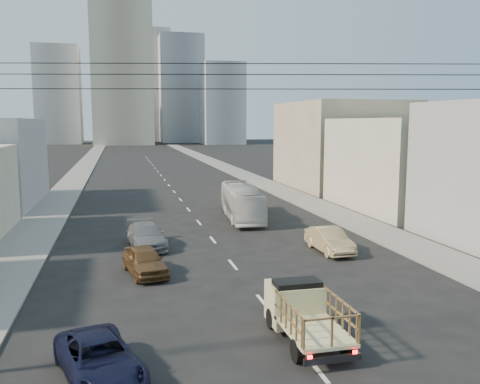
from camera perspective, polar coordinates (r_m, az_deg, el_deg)
name	(u,v)px	position (r m, az deg, el deg)	size (l,w,h in m)	color
sidewalk_left	(81,172)	(82.67, -17.47, 2.20)	(3.50, 180.00, 0.12)	gray
sidewalk_right	(228,168)	(84.30, -1.32, 2.67)	(3.50, 180.00, 0.12)	gray
lane_dashes	(167,182)	(65.81, -8.24, 1.08)	(0.15, 104.00, 0.01)	silver
flatbed_pickup	(305,310)	(18.57, 7.30, -12.98)	(1.95, 4.41, 1.90)	beige
navy_pickup	(99,359)	(16.60, -15.51, -17.61)	(2.05, 4.45, 1.24)	black
city_bus	(242,202)	(40.50, 0.20, -1.13)	(2.27, 9.72, 2.71)	silver
sedan_brown	(145,261)	(26.42, -10.66, -7.58)	(1.67, 4.14, 1.41)	brown
sedan_tan	(329,240)	(30.79, 10.01, -5.34)	(1.51, 4.33, 1.43)	tan
sedan_grey	(146,236)	(31.95, -10.48, -4.85)	(2.03, 4.99, 1.45)	slate
overhead_wires	(329,76)	(14.85, 9.98, 12.72)	(23.01, 5.02, 0.72)	black
bldg_right_mid	(413,164)	(47.57, 18.83, 3.00)	(11.00, 14.00, 8.00)	#C0B59A
bldg_right_far	(342,145)	(61.81, 11.35, 5.22)	(12.00, 16.00, 10.00)	gray
high_rise_tower	(121,56)	(183.47, -13.17, 14.64)	(20.00, 20.00, 60.00)	tan
midrise_ne	(181,90)	(198.92, -6.63, 11.35)	(16.00, 16.00, 40.00)	gray
midrise_nw	(59,96)	(193.38, -19.70, 10.17)	(15.00, 15.00, 34.00)	gray
midrise_back	(147,86)	(212.91, -10.41, 11.58)	(18.00, 18.00, 44.00)	#969698
midrise_east	(222,104)	(180.80, -2.00, 9.85)	(14.00, 14.00, 28.00)	gray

